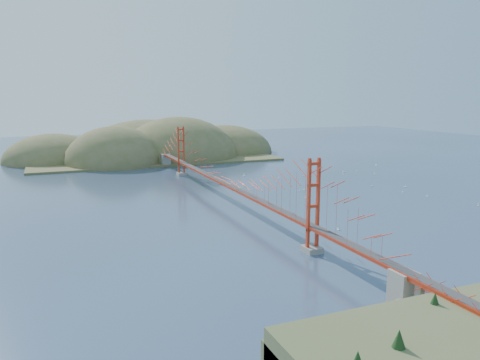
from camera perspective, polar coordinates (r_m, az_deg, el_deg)
name	(u,v)px	position (r m, az deg, el deg)	size (l,w,h in m)	color
ground	(226,201)	(84.98, -1.74, -2.61)	(320.00, 320.00, 0.00)	navy
bridge	(225,163)	(83.85, -1.81, 2.08)	(2.20, 94.40, 12.00)	gray
approach_viaduct	(456,306)	(42.18, 24.83, -13.73)	(1.40, 12.00, 3.38)	red
promontory	(422,316)	(45.30, 21.33, -15.15)	(9.00, 6.00, 0.24)	#59544C
fort	(420,306)	(45.78, 21.13, -14.10)	(3.70, 2.30, 1.75)	brown
far_headlands	(156,156)	(150.57, -10.21, 2.93)	(84.00, 58.00, 25.00)	brown
sailboat_5	(427,196)	(95.79, 21.85, -1.79)	(0.49, 0.56, 0.63)	white
sailboat_3	(278,178)	(108.38, 4.69, 0.27)	(0.52, 0.51, 0.58)	white
sailboat_13	(478,205)	(91.45, 27.03, -2.73)	(0.59, 0.56, 0.66)	white
sailboat_17	(344,172)	(119.09, 12.52, 0.98)	(0.59, 0.48, 0.68)	white
sailboat_0	(306,197)	(88.54, 8.00, -2.09)	(0.45, 0.52, 0.59)	white
sailboat_12	(244,175)	(111.27, 0.50, 0.58)	(0.63, 0.54, 0.72)	white
sailboat_8	(374,174)	(117.63, 16.06, 0.71)	(0.69, 0.69, 0.74)	white
sailboat_9	(376,165)	(133.81, 16.28, 1.82)	(0.56, 0.59, 0.66)	white
sailboat_11	(405,186)	(103.82, 19.49, -0.74)	(0.66, 0.66, 0.70)	white
sailboat_4	(356,171)	(121.20, 13.99, 1.07)	(0.57, 0.57, 0.60)	white
sailboat_15	(304,175)	(112.55, 7.79, 0.59)	(0.59, 0.59, 0.62)	white
sailboat_14	(403,191)	(98.37, 19.23, -1.32)	(0.56, 0.56, 0.59)	white
sailboat_1	(300,190)	(94.70, 7.28, -1.26)	(0.55, 0.55, 0.57)	white
sailboat_10	(338,229)	(68.77, 11.88, -5.85)	(0.44, 0.53, 0.61)	white
sailboat_16	(304,190)	(95.53, 7.84, -1.16)	(0.63, 0.63, 0.68)	white
sailboat_7	(266,170)	(119.93, 3.24, 1.27)	(0.54, 0.51, 0.60)	white
sailboat_extra_0	(372,186)	(102.45, 15.78, -0.68)	(0.58, 0.58, 0.61)	white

